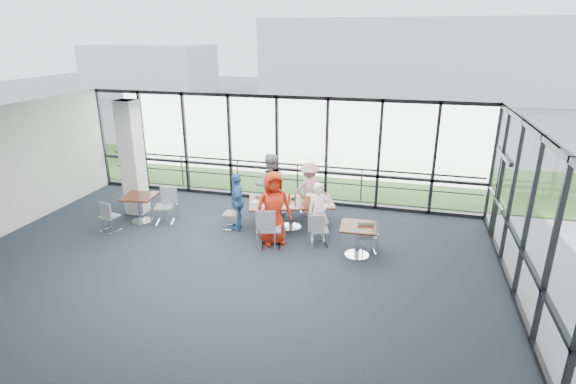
% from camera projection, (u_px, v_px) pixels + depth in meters
% --- Properties ---
extents(floor, '(12.00, 10.00, 0.02)m').
position_uv_depth(floor, '(211.00, 281.00, 9.36)').
color(floor, '#202631').
rests_on(floor, ground).
extents(ceiling, '(12.00, 10.00, 0.04)m').
position_uv_depth(ceiling, '(201.00, 128.00, 8.29)').
color(ceiling, white).
rests_on(ceiling, ground).
extents(curtain_wall_back, '(12.00, 0.10, 3.20)m').
position_uv_depth(curtain_wall_back, '(277.00, 149.00, 13.38)').
color(curtain_wall_back, white).
rests_on(curtain_wall_back, ground).
extents(curtain_wall_right, '(0.10, 10.00, 3.20)m').
position_uv_depth(curtain_wall_right, '(542.00, 243.00, 7.37)').
color(curtain_wall_right, white).
rests_on(curtain_wall_right, ground).
extents(exit_door, '(0.12, 1.60, 2.10)m').
position_uv_depth(exit_door, '(498.00, 198.00, 10.97)').
color(exit_door, black).
rests_on(exit_door, ground).
extents(structural_column, '(0.50, 0.50, 3.20)m').
position_uv_depth(structural_column, '(132.00, 158.00, 12.43)').
color(structural_column, silver).
rests_on(structural_column, ground).
extents(apron, '(80.00, 70.00, 0.02)m').
position_uv_depth(apron, '(311.00, 159.00, 18.48)').
color(apron, gray).
rests_on(apron, ground).
extents(grass_strip, '(80.00, 5.00, 0.01)m').
position_uv_depth(grass_strip, '(300.00, 172.00, 16.65)').
color(grass_strip, '#2D5A24').
rests_on(grass_strip, ground).
extents(hangar_main, '(24.00, 10.00, 6.00)m').
position_uv_depth(hangar_main, '(416.00, 58.00, 36.56)').
color(hangar_main, silver).
rests_on(hangar_main, ground).
extents(hangar_aux, '(10.00, 6.00, 4.00)m').
position_uv_depth(hangar_aux, '(151.00, 69.00, 38.57)').
color(hangar_aux, silver).
rests_on(hangar_aux, ground).
extents(guard_rail, '(12.00, 0.06, 0.06)m').
position_uv_depth(guard_rail, '(283.00, 179.00, 14.29)').
color(guard_rail, '#2D2D33').
rests_on(guard_rail, ground).
extents(main_table, '(2.43, 1.82, 0.75)m').
position_uv_depth(main_table, '(291.00, 205.00, 11.70)').
color(main_table, '#3C1C0B').
rests_on(main_table, ground).
extents(side_table_left, '(0.91, 0.91, 0.75)m').
position_uv_depth(side_table_left, '(140.00, 200.00, 12.08)').
color(side_table_left, '#3C1C0B').
rests_on(side_table_left, ground).
extents(side_table_right, '(0.83, 0.83, 0.75)m').
position_uv_depth(side_table_right, '(358.00, 231.00, 10.19)').
color(side_table_right, '#3C1C0B').
rests_on(side_table_right, ground).
extents(diner_near_left, '(1.06, 0.96, 1.81)m').
position_uv_depth(diner_near_left, '(273.00, 208.00, 10.76)').
color(diner_near_left, '#AE210C').
rests_on(diner_near_left, ground).
extents(diner_near_right, '(0.65, 0.56, 1.50)m').
position_uv_depth(diner_near_right, '(319.00, 213.00, 10.89)').
color(diner_near_right, white).
rests_on(diner_near_right, ground).
extents(diner_far_left, '(1.00, 0.79, 1.80)m').
position_uv_depth(diner_far_left, '(270.00, 185.00, 12.40)').
color(diner_far_left, gray).
rests_on(diner_far_left, ground).
extents(diner_far_right, '(1.11, 0.88, 1.53)m').
position_uv_depth(diner_far_right, '(309.00, 189.00, 12.52)').
color(diner_far_right, pink).
rests_on(diner_far_right, ground).
extents(diner_end, '(0.73, 0.99, 1.51)m').
position_uv_depth(diner_end, '(237.00, 202.00, 11.61)').
color(diner_end, '#2D6AA8').
rests_on(diner_end, ground).
extents(chair_main_nl, '(0.59, 0.59, 0.99)m').
position_uv_depth(chair_main_nl, '(271.00, 228.00, 10.64)').
color(chair_main_nl, gray).
rests_on(chair_main_nl, ground).
extents(chair_main_nr, '(0.50, 0.50, 0.81)m').
position_uv_depth(chair_main_nr, '(320.00, 230.00, 10.78)').
color(chair_main_nr, gray).
rests_on(chair_main_nr, ground).
extents(chair_main_fl, '(0.49, 0.49, 0.82)m').
position_uv_depth(chair_main_fl, '(272.00, 199.00, 12.81)').
color(chair_main_fl, gray).
rests_on(chair_main_fl, ground).
extents(chair_main_fr, '(0.54, 0.54, 0.87)m').
position_uv_depth(chair_main_fr, '(307.00, 197.00, 12.88)').
color(chair_main_fr, gray).
rests_on(chair_main_fr, ground).
extents(chair_main_end, '(0.45, 0.45, 0.84)m').
position_uv_depth(chair_main_end, '(232.00, 214.00, 11.72)').
color(chair_main_end, gray).
rests_on(chair_main_end, ground).
extents(chair_spare_la, '(0.50, 0.50, 0.83)m').
position_uv_depth(chair_spare_la, '(109.00, 216.00, 11.57)').
color(chair_spare_la, gray).
rests_on(chair_spare_la, ground).
extents(chair_spare_lb, '(0.58, 0.58, 0.94)m').
position_uv_depth(chair_spare_lb, '(164.00, 207.00, 12.06)').
color(chair_spare_lb, gray).
rests_on(chair_spare_lb, ground).
extents(chair_spare_r, '(0.49, 0.49, 0.80)m').
position_uv_depth(chair_spare_r, '(368.00, 236.00, 10.45)').
color(chair_spare_r, gray).
rests_on(chair_spare_r, ground).
extents(plate_nl, '(0.28, 0.28, 0.01)m').
position_uv_depth(plate_nl, '(267.00, 206.00, 11.30)').
color(plate_nl, white).
rests_on(plate_nl, main_table).
extents(plate_nr, '(0.24, 0.24, 0.01)m').
position_uv_depth(plate_nr, '(319.00, 206.00, 11.33)').
color(plate_nr, white).
rests_on(plate_nr, main_table).
extents(plate_fl, '(0.28, 0.28, 0.01)m').
position_uv_depth(plate_fl, '(269.00, 197.00, 11.96)').
color(plate_fl, white).
rests_on(plate_fl, main_table).
extents(plate_fr, '(0.25, 0.25, 0.01)m').
position_uv_depth(plate_fr, '(310.00, 195.00, 12.09)').
color(plate_fr, white).
rests_on(plate_fr, main_table).
extents(plate_end, '(0.26, 0.26, 0.01)m').
position_uv_depth(plate_end, '(257.00, 202.00, 11.58)').
color(plate_end, white).
rests_on(plate_end, main_table).
extents(tumbler_a, '(0.07, 0.07, 0.13)m').
position_uv_depth(tumbler_a, '(279.00, 203.00, 11.32)').
color(tumbler_a, white).
rests_on(tumbler_a, main_table).
extents(tumbler_b, '(0.07, 0.07, 0.15)m').
position_uv_depth(tumbler_b, '(303.00, 201.00, 11.47)').
color(tumbler_b, white).
rests_on(tumbler_b, main_table).
extents(tumbler_c, '(0.07, 0.07, 0.14)m').
position_uv_depth(tumbler_c, '(291.00, 196.00, 11.84)').
color(tumbler_c, white).
rests_on(tumbler_c, main_table).
extents(tumbler_d, '(0.07, 0.07, 0.15)m').
position_uv_depth(tumbler_d, '(260.00, 201.00, 11.47)').
color(tumbler_d, white).
rests_on(tumbler_d, main_table).
extents(menu_a, '(0.34, 0.29, 0.00)m').
position_uv_depth(menu_a, '(288.00, 207.00, 11.26)').
color(menu_a, silver).
rests_on(menu_a, main_table).
extents(menu_b, '(0.39, 0.35, 0.00)m').
position_uv_depth(menu_b, '(328.00, 205.00, 11.41)').
color(menu_b, silver).
rests_on(menu_b, main_table).
extents(menu_c, '(0.37, 0.37, 0.00)m').
position_uv_depth(menu_c, '(294.00, 196.00, 12.05)').
color(menu_c, silver).
rests_on(menu_c, main_table).
extents(condiment_caddy, '(0.10, 0.07, 0.04)m').
position_uv_depth(condiment_caddy, '(294.00, 199.00, 11.77)').
color(condiment_caddy, black).
rests_on(condiment_caddy, main_table).
extents(ketchup_bottle, '(0.06, 0.06, 0.18)m').
position_uv_depth(ketchup_bottle, '(289.00, 197.00, 11.71)').
color(ketchup_bottle, '#B42D0E').
rests_on(ketchup_bottle, main_table).
extents(green_bottle, '(0.05, 0.05, 0.20)m').
position_uv_depth(green_bottle, '(295.00, 196.00, 11.72)').
color(green_bottle, '#257739').
rests_on(green_bottle, main_table).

